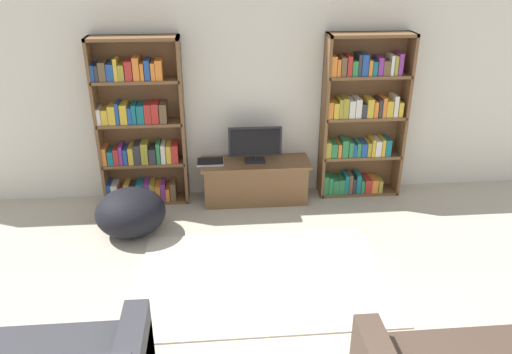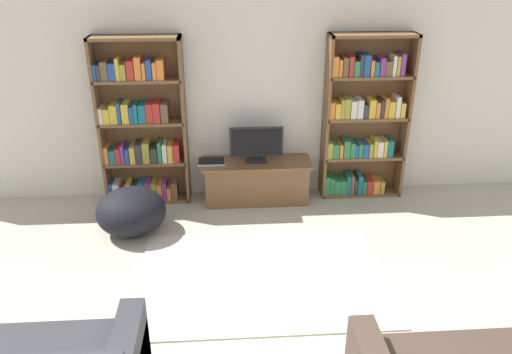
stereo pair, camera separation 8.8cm
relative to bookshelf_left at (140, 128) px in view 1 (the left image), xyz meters
The scene contains 8 objects.
wall_back 1.35m from the bookshelf_left, ahead, with size 8.80×0.06×2.60m.
bookshelf_left is the anchor object (origin of this frame).
bookshelf_right 2.70m from the bookshelf_left, ahead, with size 1.03×0.30×2.03m.
tv_stand 1.55m from the bookshelf_left, ahead, with size 1.34×0.48×0.52m.
television 1.40m from the bookshelf_left, ahead, with size 0.65×0.16×0.44m.
laptop 0.93m from the bookshelf_left, ahead, with size 0.33×0.24×0.03m.
area_rug 2.41m from the bookshelf_left, 53.58° to the right, with size 2.38×1.64×0.02m.
beanbag_ottoman 1.07m from the bookshelf_left, 94.69° to the right, with size 0.77×0.77×0.51m, color black.
Camera 1 is at (-0.39, -1.70, 2.92)m, focal length 35.00 mm.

